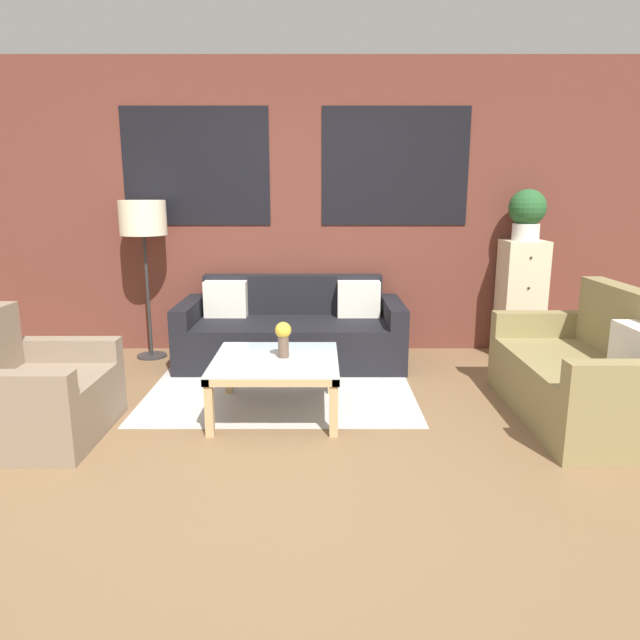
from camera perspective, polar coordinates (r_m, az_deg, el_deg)
The scene contains 11 objects.
ground_plane at distance 3.59m, azimuth -3.61°, elevation -13.15°, with size 16.00×16.00×0.00m, color brown.
wall_back_brick at distance 5.67m, azimuth -2.18°, elevation 11.09°, with size 8.40×0.09×2.80m.
rug at distance 4.73m, azimuth -3.64°, elevation -6.62°, with size 2.11×1.73×0.00m.
couch_dark at distance 5.34m, azimuth -2.64°, elevation -1.27°, with size 2.05×0.88×0.78m.
settee_vintage at distance 4.40m, azimuth 25.30°, elevation -5.14°, with size 0.80×1.52×0.92m.
armchair_corner at distance 4.15m, azimuth -26.52°, elevation -6.77°, with size 0.80×0.92×0.84m.
coffee_table at distance 4.08m, azimuth -4.24°, elevation -4.64°, with size 0.88×0.88×0.41m.
floor_lamp at distance 5.58m, azimuth -17.06°, elevation 9.29°, with size 0.43×0.43×1.49m.
drawer_cabinet at distance 5.82m, azimuth 19.61°, elevation 1.99°, with size 0.39×0.40×1.12m.
potted_plant at distance 5.73m, azimuth 20.22°, elevation 10.06°, with size 0.34×0.34×0.47m.
flower_vase at distance 4.04m, azimuth -3.49°, elevation -1.63°, with size 0.12×0.12×0.26m.
Camera 1 is at (0.23, -3.23, 1.56)m, focal length 32.00 mm.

